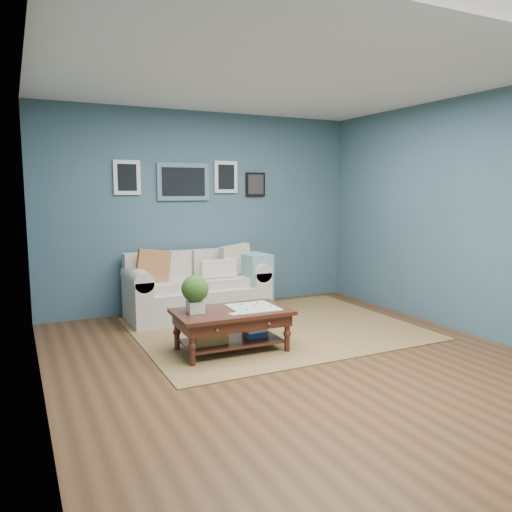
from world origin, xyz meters
TOP-DOWN VIEW (x-y plane):
  - room_shell at (-0.00, 0.06)m, footprint 5.00×5.02m
  - area_rug at (0.34, 1.04)m, footprint 3.18×2.55m
  - loveseat at (-0.22, 2.02)m, footprint 1.82×0.83m
  - coffee_table at (-0.51, 0.51)m, footprint 1.18×0.71m

SIDE VIEW (x-z plane):
  - area_rug at x=0.34m, z-range 0.00..0.01m
  - coffee_table at x=-0.51m, z-range -0.05..0.77m
  - loveseat at x=-0.22m, z-range -0.09..0.85m
  - room_shell at x=0.00m, z-range 0.01..2.71m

